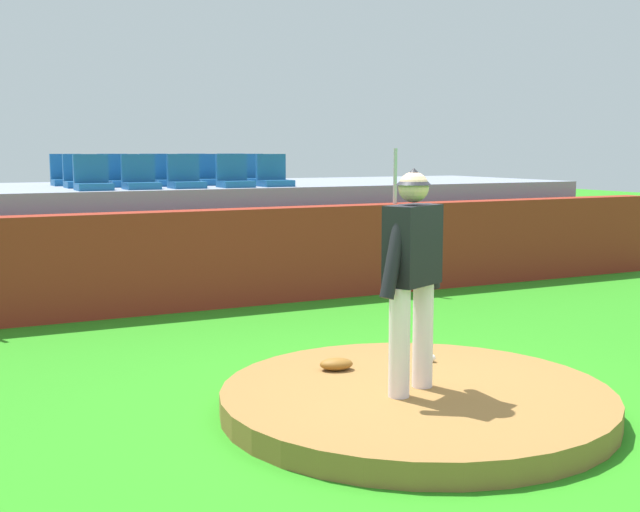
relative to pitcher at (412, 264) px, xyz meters
name	(u,v)px	position (x,y,z in m)	size (l,w,h in m)	color
ground_plane	(416,411)	(0.09, 0.05, -1.25)	(60.00, 60.00, 0.00)	#2A8B1A
pitchers_mound	(416,400)	(0.09, 0.05, -1.15)	(3.25, 3.25, 0.20)	olive
pitcher	(412,264)	(0.00, 0.00, 0.00)	(0.79, 0.46, 1.82)	white
baseball	(432,358)	(0.68, 0.70, -1.02)	(0.07, 0.07, 0.07)	white
fielding_glove	(336,364)	(-0.24, 0.85, -1.00)	(0.30, 0.20, 0.11)	brown
brick_barrier	(213,259)	(0.09, 5.16, -0.58)	(16.04, 0.40, 1.35)	maroon
fence_post_right	(395,176)	(3.02, 5.16, 0.52)	(0.06, 0.06, 0.84)	silver
bleacher_platform	(163,233)	(0.09, 7.63, -0.45)	(14.26, 3.82, 1.60)	gray
stadium_chair_0	(92,179)	(-1.29, 6.24, 0.50)	(0.48, 0.44, 0.50)	#1B5A95
stadium_chair_1	(140,178)	(-0.61, 6.27, 0.50)	(0.48, 0.44, 0.50)	#1B5A95
stadium_chair_2	(185,178)	(0.07, 6.27, 0.50)	(0.48, 0.44, 0.50)	#1B5A95
stadium_chair_3	(234,177)	(0.81, 6.22, 0.50)	(0.48, 0.44, 0.50)	#1B5A95
stadium_chair_4	(273,176)	(1.48, 6.26, 0.50)	(0.48, 0.44, 0.50)	#1B5A95
stadium_chair_5	(81,177)	(-1.29, 7.14, 0.50)	(0.48, 0.44, 0.50)	#1B5A95
stadium_chair_6	(124,177)	(-0.64, 7.13, 0.50)	(0.48, 0.44, 0.50)	#1B5A95
stadium_chair_7	(169,176)	(0.06, 7.12, 0.50)	(0.48, 0.44, 0.50)	#1B5A95
stadium_chair_8	(211,175)	(0.77, 7.15, 0.50)	(0.48, 0.44, 0.50)	#1B5A95
stadium_chair_9	(251,175)	(1.47, 7.16, 0.50)	(0.48, 0.44, 0.50)	#1B5A95
stadium_chair_10	(67,176)	(-1.34, 8.02, 0.50)	(0.48, 0.44, 0.50)	#1B5A95
stadium_chair_11	(114,175)	(-0.60, 8.03, 0.50)	(0.48, 0.44, 0.50)	#1B5A95
stadium_chair_12	(156,174)	(0.10, 8.06, 0.50)	(0.48, 0.44, 0.50)	#1B5A95
stadium_chair_13	(194,174)	(0.77, 8.06, 0.50)	(0.48, 0.44, 0.50)	#1B5A95
stadium_chair_14	(233,173)	(1.49, 8.07, 0.50)	(0.48, 0.44, 0.50)	#1B5A95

